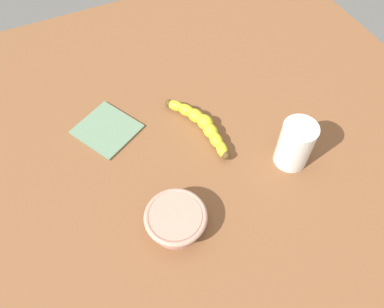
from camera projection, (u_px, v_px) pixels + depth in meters
wooden_tabletop at (208, 137)px, 89.98cm from camera, size 120.00×120.00×3.00cm
banana at (202, 124)px, 88.07cm from camera, size 8.59×21.62×3.49cm
smoothie_glass at (295, 145)px, 80.03cm from camera, size 7.46×7.46×11.38cm
ceramic_bowl at (176, 219)px, 73.13cm from camera, size 12.43×12.43×4.57cm
folded_napkin at (107, 129)px, 89.01cm from camera, size 17.05×17.46×0.60cm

